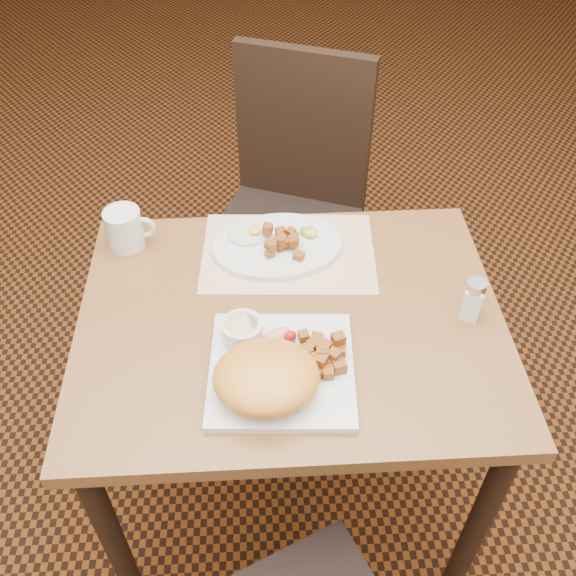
% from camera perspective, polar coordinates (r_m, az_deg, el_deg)
% --- Properties ---
extents(ground, '(8.00, 8.00, 0.00)m').
position_cam_1_polar(ground, '(1.97, 0.19, -17.53)').
color(ground, black).
rests_on(ground, ground).
extents(table, '(0.90, 0.70, 0.75)m').
position_cam_1_polar(table, '(1.44, 0.25, -5.58)').
color(table, brown).
rests_on(table, ground).
extents(chair_far, '(0.55, 0.55, 0.97)m').
position_cam_1_polar(chair_far, '(2.02, 0.34, 8.06)').
color(chair_far, black).
rests_on(chair_far, ground).
extents(placemat, '(0.42, 0.30, 0.00)m').
position_cam_1_polar(placemat, '(1.50, 0.02, 3.18)').
color(placemat, white).
rests_on(placemat, table).
extents(plate_square, '(0.30, 0.30, 0.02)m').
position_cam_1_polar(plate_square, '(1.26, -0.58, -7.24)').
color(plate_square, silver).
rests_on(plate_square, table).
extents(plate_oval, '(0.33, 0.26, 0.02)m').
position_cam_1_polar(plate_oval, '(1.51, -0.93, 3.76)').
color(plate_oval, silver).
rests_on(plate_oval, placemat).
extents(hollandaise_mound, '(0.20, 0.18, 0.07)m').
position_cam_1_polar(hollandaise_mound, '(1.19, -2.02, -7.93)').
color(hollandaise_mound, orange).
rests_on(hollandaise_mound, plate_square).
extents(ramekin, '(0.08, 0.08, 0.05)m').
position_cam_1_polar(ramekin, '(1.28, -4.07, -3.79)').
color(ramekin, silver).
rests_on(ramekin, plate_square).
extents(garnish_sq, '(0.08, 0.05, 0.03)m').
position_cam_1_polar(garnish_sq, '(1.29, -0.70, -4.28)').
color(garnish_sq, '#387223').
rests_on(garnish_sq, plate_square).
extents(fried_egg, '(0.10, 0.10, 0.02)m').
position_cam_1_polar(fried_egg, '(1.53, -3.49, 5.00)').
color(fried_egg, white).
rests_on(fried_egg, plate_oval).
extents(garnish_ov, '(0.05, 0.05, 0.02)m').
position_cam_1_polar(garnish_ov, '(1.52, 1.90, 5.01)').
color(garnish_ov, '#387223').
rests_on(garnish_ov, plate_oval).
extents(salt_shaker, '(0.05, 0.05, 0.10)m').
position_cam_1_polar(salt_shaker, '(1.38, 16.10, -0.93)').
color(salt_shaker, white).
rests_on(salt_shaker, table).
extents(coffee_mug, '(0.12, 0.09, 0.10)m').
position_cam_1_polar(coffee_mug, '(1.54, -14.25, 5.15)').
color(coffee_mug, silver).
rests_on(coffee_mug, table).
extents(home_fries_sq, '(0.10, 0.11, 0.04)m').
position_cam_1_polar(home_fries_sq, '(1.25, 3.10, -5.93)').
color(home_fries_sq, '#985318').
rests_on(home_fries_sq, plate_square).
extents(home_fries_ov, '(0.10, 0.11, 0.04)m').
position_cam_1_polar(home_fries_ov, '(1.48, -0.54, 4.19)').
color(home_fries_ov, '#985318').
rests_on(home_fries_ov, plate_oval).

